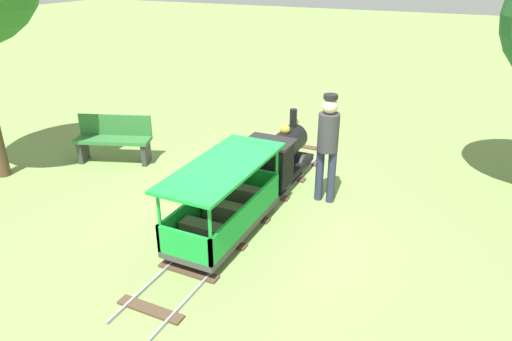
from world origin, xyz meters
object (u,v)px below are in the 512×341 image
(passenger_car, at_px, (225,207))
(park_bench, at_px, (114,139))
(locomotive, at_px, (279,155))
(conductor_person, at_px, (328,140))

(passenger_car, xyz_separation_m, park_bench, (-2.95, 1.32, -0.01))
(locomotive, xyz_separation_m, conductor_person, (0.86, -0.27, 0.47))
(conductor_person, height_order, park_bench, conductor_person)
(locomotive, relative_size, park_bench, 1.06)
(locomotive, distance_m, park_bench, 2.98)
(locomotive, xyz_separation_m, park_bench, (-2.95, -0.43, -0.07))
(conductor_person, relative_size, park_bench, 1.19)
(passenger_car, bearing_deg, conductor_person, 60.05)
(park_bench, bearing_deg, passenger_car, -24.15)
(conductor_person, xyz_separation_m, park_bench, (-3.81, -0.16, -0.54))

